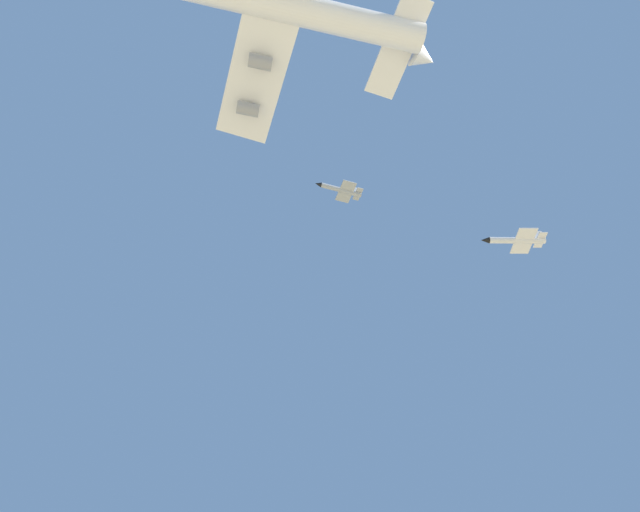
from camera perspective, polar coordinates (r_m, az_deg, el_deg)
carrier_jet at (r=116.81m, az=-5.49°, el=26.39°), size 76.15×60.59×20.41m
chase_jet_lead at (r=126.58m, az=21.29°, el=1.66°), size 15.21×8.09×4.00m
chase_jet_left_wing at (r=157.54m, az=2.38°, el=7.45°), size 15.29×8.90×4.00m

